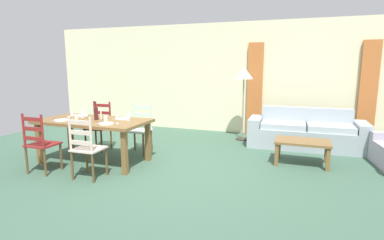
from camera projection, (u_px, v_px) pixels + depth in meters
ground_plane at (169, 172)px, 4.95m from camera, size 9.60×9.60×0.02m
wall_far at (222, 78)px, 7.76m from camera, size 9.60×0.16×2.70m
curtain_panel_left at (255, 90)px, 7.39m from camera, size 0.35×0.08×2.20m
curtain_panel_right at (368, 93)px, 6.58m from camera, size 0.35×0.08×2.20m
dining_table at (93, 125)px, 5.34m from camera, size 1.90×0.96×0.75m
dining_chair_near_left at (40, 143)px, 4.81m from camera, size 0.43×0.41×0.96m
dining_chair_near_right at (86, 148)px, 4.56m from camera, size 0.43×0.41×0.96m
dining_chair_far_left at (99, 126)px, 6.17m from camera, size 0.44×0.42×0.96m
dining_chair_far_right at (140, 129)px, 5.93m from camera, size 0.44×0.42×0.96m
dinner_plate_near_left at (62, 120)px, 5.24m from camera, size 0.24×0.24×0.02m
fork_near_left at (55, 120)px, 5.29m from camera, size 0.02×0.17×0.01m
dinner_plate_near_right at (106, 124)px, 4.94m from camera, size 0.24×0.24×0.02m
fork_near_right at (99, 123)px, 4.99m from camera, size 0.03×0.17×0.01m
dinner_plate_far_left at (81, 116)px, 5.70m from camera, size 0.24×0.24×0.02m
fork_far_left at (75, 116)px, 5.75m from camera, size 0.02×0.17×0.01m
dinner_plate_far_right at (123, 119)px, 5.40m from camera, size 0.24×0.24×0.02m
fork_far_right at (116, 118)px, 5.45m from camera, size 0.02×0.17×0.01m
wine_bottle at (96, 113)px, 5.31m from camera, size 0.07×0.07×0.32m
wine_glass_near_left at (72, 114)px, 5.27m from camera, size 0.06×0.06×0.16m
wine_glass_near_right at (117, 117)px, 4.96m from camera, size 0.06×0.06×0.16m
wine_glass_far_left at (83, 112)px, 5.51m from camera, size 0.06×0.06×0.16m
wine_glass_far_right at (128, 114)px, 5.24m from camera, size 0.06×0.06×0.16m
coffee_cup_primary at (106, 119)px, 5.17m from camera, size 0.07×0.07×0.09m
coffee_cup_secondary at (76, 117)px, 5.32m from camera, size 0.07×0.07×0.09m
candle_tall at (85, 115)px, 5.39m from camera, size 0.05×0.05×0.27m
candle_short at (101, 118)px, 5.21m from camera, size 0.05×0.05×0.20m
couch at (306, 133)px, 6.37m from camera, size 2.31×0.88×0.80m
coffee_table at (302, 144)px, 5.25m from camera, size 0.90×0.56×0.42m
standing_lamp at (244, 77)px, 6.80m from camera, size 0.40×0.40×1.64m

